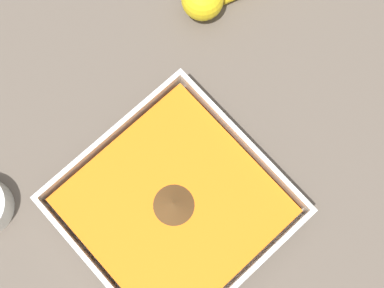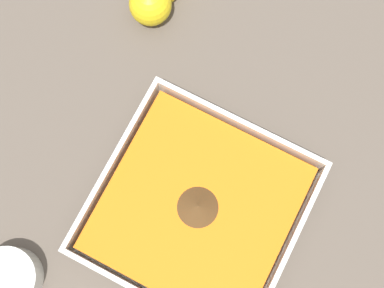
# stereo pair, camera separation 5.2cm
# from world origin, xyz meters

# --- Properties ---
(ground_plane) EXTENTS (4.00, 4.00, 0.00)m
(ground_plane) POSITION_xyz_m (0.00, 0.00, 0.00)
(ground_plane) COLOR brown
(square_dish) EXTENTS (0.23, 0.23, 0.06)m
(square_dish) POSITION_xyz_m (0.02, -0.01, 0.02)
(square_dish) COLOR silver
(square_dish) RESTS_ON ground_plane
(spice_bowl) EXTENTS (0.07, 0.07, 0.04)m
(spice_bowl) POSITION_xyz_m (0.19, -0.17, 0.02)
(spice_bowl) COLOR silver
(spice_bowl) RESTS_ON ground_plane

